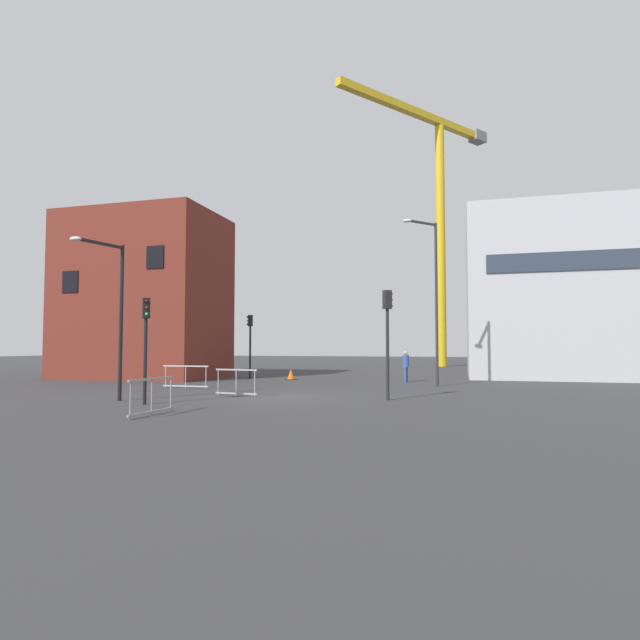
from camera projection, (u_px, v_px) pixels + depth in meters
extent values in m
plane|color=#333335|center=(280.00, 397.00, 19.97)|extent=(160.00, 160.00, 0.00)
cube|color=maroon|center=(145.00, 296.00, 32.62)|extent=(9.55, 6.42, 10.37)
cube|color=black|center=(70.00, 282.00, 30.30)|extent=(1.10, 0.06, 1.30)
cube|color=black|center=(155.00, 257.00, 28.84)|extent=(1.10, 0.06, 1.30)
cube|color=#B7B7BC|center=(575.00, 293.00, 32.16)|extent=(13.09, 7.56, 10.67)
cube|color=#2D3847|center=(589.00, 260.00, 28.55)|extent=(10.99, 0.08, 1.10)
cylinder|color=gold|center=(441.00, 245.00, 50.84)|extent=(0.90, 0.90, 24.22)
cube|color=gold|center=(416.00, 113.00, 49.43)|extent=(12.46, 15.90, 0.70)
cube|color=slate|center=(477.00, 137.00, 55.24)|extent=(2.05, 2.16, 1.10)
cylinder|color=#2D2D30|center=(437.00, 304.00, 25.73)|extent=(0.14, 0.14, 8.26)
cube|color=#2D2D30|center=(422.00, 223.00, 25.46)|extent=(1.38, 1.41, 0.10)
ellipsoid|color=silver|center=(407.00, 221.00, 24.99)|extent=(0.44, 0.24, 0.16)
cylinder|color=black|center=(121.00, 322.00, 18.85)|extent=(0.14, 0.14, 5.76)
cube|color=black|center=(100.00, 243.00, 18.15)|extent=(0.56, 1.90, 0.10)
ellipsoid|color=silver|center=(75.00, 239.00, 17.31)|extent=(0.44, 0.24, 0.16)
cylinder|color=black|center=(250.00, 352.00, 31.58)|extent=(0.12, 0.12, 3.23)
cube|color=black|center=(250.00, 321.00, 31.68)|extent=(0.36, 0.35, 0.70)
sphere|color=#390605|center=(248.00, 317.00, 31.64)|extent=(0.11, 0.11, 0.11)
sphere|color=#F2A514|center=(248.00, 321.00, 31.63)|extent=(0.11, 0.11, 0.11)
sphere|color=#07330F|center=(248.00, 324.00, 31.62)|extent=(0.11, 0.11, 0.11)
cylinder|color=black|center=(145.00, 361.00, 17.58)|extent=(0.12, 0.12, 2.97)
cube|color=black|center=(146.00, 308.00, 17.67)|extent=(0.36, 0.37, 0.70)
sphere|color=#390605|center=(147.00, 301.00, 17.53)|extent=(0.11, 0.11, 0.11)
sphere|color=#3C2905|center=(147.00, 308.00, 17.52)|extent=(0.11, 0.11, 0.11)
sphere|color=green|center=(147.00, 314.00, 17.50)|extent=(0.11, 0.11, 0.11)
cylinder|color=#232326|center=(388.00, 354.00, 18.99)|extent=(0.12, 0.12, 3.39)
cube|color=#232326|center=(387.00, 300.00, 19.09)|extent=(0.37, 0.36, 0.70)
sphere|color=red|center=(391.00, 294.00, 19.17)|extent=(0.11, 0.11, 0.11)
sphere|color=#3C2905|center=(391.00, 300.00, 19.16)|extent=(0.11, 0.11, 0.11)
sphere|color=#07330F|center=(391.00, 306.00, 19.14)|extent=(0.11, 0.11, 0.11)
cylinder|color=#33519E|center=(407.00, 375.00, 28.56)|extent=(0.14, 0.14, 0.82)
cylinder|color=#33519E|center=(405.00, 375.00, 28.39)|extent=(0.14, 0.14, 0.82)
cylinder|color=#33519E|center=(406.00, 361.00, 28.51)|extent=(0.34, 0.34, 0.69)
sphere|color=tan|center=(406.00, 353.00, 28.54)|extent=(0.22, 0.22, 0.22)
cube|color=#9EA0A5|center=(236.00, 370.00, 20.59)|extent=(1.88, 0.27, 0.06)
cube|color=#9EA0A5|center=(236.00, 393.00, 20.54)|extent=(1.88, 0.27, 0.06)
cylinder|color=#9EA0A5|center=(218.00, 382.00, 20.87)|extent=(0.04, 0.04, 1.05)
cylinder|color=#9EA0A5|center=(236.00, 383.00, 20.56)|extent=(0.04, 0.04, 1.05)
cylinder|color=#9EA0A5|center=(255.00, 383.00, 20.24)|extent=(0.04, 0.04, 1.05)
cube|color=gray|center=(152.00, 379.00, 14.80)|extent=(0.18, 2.05, 0.06)
cube|color=gray|center=(151.00, 412.00, 14.76)|extent=(0.18, 2.05, 0.06)
cylinder|color=gray|center=(130.00, 400.00, 13.91)|extent=(0.04, 0.04, 1.05)
cylinder|color=gray|center=(152.00, 397.00, 14.78)|extent=(0.04, 0.04, 1.05)
cylinder|color=gray|center=(171.00, 394.00, 15.65)|extent=(0.04, 0.04, 1.05)
cube|color=#B2B5BA|center=(186.00, 366.00, 24.36)|extent=(2.38, 0.08, 0.06)
cube|color=#B2B5BA|center=(185.00, 386.00, 24.31)|extent=(2.38, 0.08, 0.06)
cylinder|color=#B2B5BA|center=(166.00, 377.00, 24.61)|extent=(0.04, 0.04, 1.05)
cylinder|color=#B2B5BA|center=(186.00, 377.00, 24.34)|extent=(0.04, 0.04, 1.05)
cylinder|color=#B2B5BA|center=(206.00, 377.00, 24.06)|extent=(0.04, 0.04, 1.05)
cube|color=black|center=(291.00, 379.00, 30.58)|extent=(0.62, 0.62, 0.03)
cone|color=#E55B0F|center=(291.00, 374.00, 30.60)|extent=(0.47, 0.47, 0.62)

